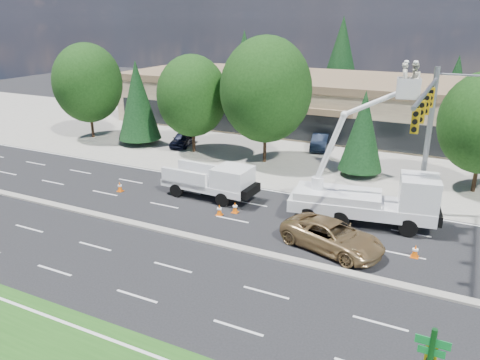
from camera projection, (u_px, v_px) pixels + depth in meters
The scene contains 23 objects.
ground at pixel (206, 241), 25.70m from camera, with size 140.00×140.00×0.00m, color black.
concrete_apron at pixel (317, 151), 42.60m from camera, with size 140.00×22.00×0.01m, color gray.
road_median at pixel (206, 240), 25.68m from camera, with size 120.00×0.55×0.12m, color gray.
strip_mall at pixel (346, 103), 50.08m from camera, with size 50.40×15.40×5.50m.
tree_front_a at pixel (88, 83), 45.77m from camera, with size 6.71×6.71×9.32m.
tree_front_b at pixel (138, 100), 43.67m from camera, with size 4.00×4.00×7.88m.
tree_front_c at pixel (192, 96), 40.88m from camera, with size 6.22×6.22×8.64m.
tree_front_d at pixel (266, 90), 37.62m from camera, with size 7.44×7.44×10.33m.
tree_front_e at pixel (363, 131), 35.11m from camera, with size 3.33×3.33×6.56m.
tree_back_a at pixel (244, 63), 66.98m from camera, with size 4.97×4.97×9.79m.
tree_back_b at pixel (341, 60), 60.77m from camera, with size 5.95×5.95×11.72m.
tree_back_c at pixel (456, 84), 55.68m from camera, with size 3.75×3.75×7.39m.
signal_mast at pixel (427, 125), 25.44m from camera, with size 2.76×10.16×9.00m.
utility_pickup at pixel (213, 184), 31.49m from camera, with size 6.25×2.61×2.37m.
bucket_truck at pixel (374, 192), 27.14m from camera, with size 8.64×3.85×9.51m.
traffic_cone_a at pixel (120, 187), 32.85m from camera, with size 0.40×0.40×0.70m.
traffic_cone_b at pixel (219, 210), 28.93m from camera, with size 0.40×0.40×0.70m.
traffic_cone_c at pixel (235, 207), 29.30m from camera, with size 0.40×0.40×0.70m.
traffic_cone_d at pixel (354, 238), 25.23m from camera, with size 0.40×0.40×0.70m.
traffic_cone_e at pixel (415, 251), 23.88m from camera, with size 0.40×0.40×0.70m.
minivan at pixel (332, 236), 24.54m from camera, with size 2.56×5.55×1.54m, color #977749.
parked_car_west at pixel (183, 139), 44.24m from camera, with size 1.57×3.89×1.33m, color black.
parked_car_east at pixel (320, 142), 43.18m from camera, with size 1.46×4.19×1.38m, color black.
Camera 1 is at (11.96, -19.87, 11.72)m, focal length 35.00 mm.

